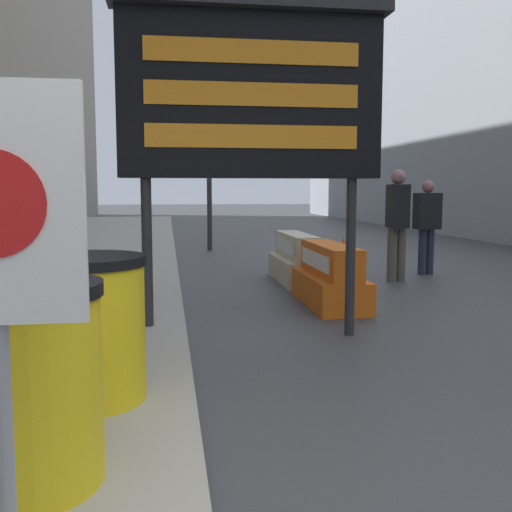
{
  "coord_description": "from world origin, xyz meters",
  "views": [
    {
      "loc": [
        -0.16,
        -2.03,
        1.46
      ],
      "look_at": [
        1.28,
        7.72,
        0.37
      ],
      "focal_mm": 42.0,
      "sensor_mm": 36.0,
      "label": 1
    }
  ],
  "objects": [
    {
      "name": "barrel_drum_foreground",
      "position": [
        -0.83,
        0.64,
        0.61
      ],
      "size": [
        0.78,
        0.78,
        0.9
      ],
      "color": "yellow",
      "rests_on": "sidewalk_left"
    },
    {
      "name": "barrel_drum_middle",
      "position": [
        -0.68,
        1.71,
        0.61
      ],
      "size": [
        0.78,
        0.78,
        0.9
      ],
      "color": "yellow",
      "rests_on": "sidewalk_left"
    },
    {
      "name": "message_board",
      "position": [
        0.65,
        3.71,
        2.37
      ],
      "size": [
        2.63,
        0.36,
        3.22
      ],
      "color": "#28282B",
      "rests_on": "ground_plane"
    },
    {
      "name": "jersey_barrier_orange_far",
      "position": [
        1.87,
        5.27,
        0.34
      ],
      "size": [
        0.63,
        1.68,
        0.78
      ],
      "color": "orange",
      "rests_on": "ground_plane"
    },
    {
      "name": "jersey_barrier_cream",
      "position": [
        1.87,
        7.29,
        0.34
      ],
      "size": [
        0.61,
        1.75,
        0.77
      ],
      "color": "beige",
      "rests_on": "ground_plane"
    },
    {
      "name": "traffic_cone_near",
      "position": [
        1.87,
        7.58,
        0.39
      ],
      "size": [
        0.45,
        0.45,
        0.8
      ],
      "color": "black",
      "rests_on": "ground_plane"
    },
    {
      "name": "traffic_cone_mid",
      "position": [
        3.12,
        8.85,
        0.29
      ],
      "size": [
        0.34,
        0.34,
        0.6
      ],
      "color": "black",
      "rests_on": "ground_plane"
    },
    {
      "name": "traffic_light_near_curb",
      "position": [
        0.85,
        12.44,
        2.86
      ],
      "size": [
        0.28,
        0.44,
        3.94
      ],
      "color": "#2D2D30",
      "rests_on": "ground_plane"
    },
    {
      "name": "pedestrian_worker",
      "position": [
        4.28,
        7.77,
        0.96
      ],
      "size": [
        0.44,
        0.28,
        1.63
      ],
      "rotation": [
        0.0,
        0.0,
        0.06
      ],
      "color": "#23283D",
      "rests_on": "ground_plane"
    },
    {
      "name": "pedestrian_passerby",
      "position": [
        3.47,
        7.08,
        1.06
      ],
      "size": [
        0.34,
        0.5,
        1.79
      ],
      "rotation": [
        0.0,
        0.0,
        4.59
      ],
      "color": "#514C42",
      "rests_on": "ground_plane"
    }
  ]
}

